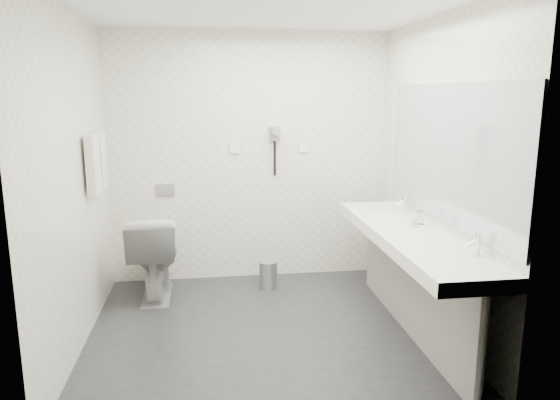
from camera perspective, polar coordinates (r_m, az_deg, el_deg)
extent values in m
plane|color=#25252A|center=(4.37, -1.73, -14.09)|extent=(2.80, 2.80, 0.00)
plane|color=white|center=(3.98, -1.97, 20.40)|extent=(2.80, 2.80, 0.00)
plane|color=white|center=(5.26, -3.35, 4.61)|extent=(2.80, 0.00, 2.80)
plane|color=white|center=(2.72, 1.07, -2.11)|extent=(2.80, 0.00, 2.80)
plane|color=white|center=(4.08, -21.79, 1.72)|extent=(0.00, 2.60, 2.60)
plane|color=white|center=(4.36, 16.81, 2.64)|extent=(0.00, 2.60, 2.60)
cube|color=white|center=(4.16, 14.13, -3.97)|extent=(0.55, 2.20, 0.10)
cube|color=gray|center=(4.30, 14.16, -9.41)|extent=(0.03, 2.15, 0.75)
cylinder|color=silver|center=(3.46, 21.27, -15.27)|extent=(0.06, 0.06, 0.75)
cylinder|color=silver|center=(5.24, 10.23, -5.41)|extent=(0.06, 0.06, 0.75)
cube|color=#B2BCC6|center=(4.15, 17.93, 4.92)|extent=(0.02, 2.20, 1.05)
ellipsoid|color=white|center=(3.58, 18.03, -6.16)|extent=(0.40, 0.31, 0.05)
ellipsoid|color=white|center=(4.74, 11.25, -1.49)|extent=(0.40, 0.31, 0.05)
cylinder|color=silver|center=(3.65, 20.89, -4.58)|extent=(0.04, 0.04, 0.15)
cylinder|color=silver|center=(4.79, 13.49, -0.35)|extent=(0.04, 0.04, 0.15)
imported|color=silver|center=(4.27, 14.54, -2.25)|extent=(0.04, 0.04, 0.09)
cylinder|color=silver|center=(4.37, 15.22, -1.86)|extent=(0.07, 0.07, 0.11)
imported|color=white|center=(5.03, -13.67, -5.93)|extent=(0.46, 0.80, 0.81)
cube|color=#B2B5BA|center=(5.30, -12.50, 1.11)|extent=(0.18, 0.02, 0.12)
cylinder|color=#B2B5BA|center=(5.18, -1.31, -8.28)|extent=(0.24, 0.24, 0.26)
cylinder|color=#B2B5BA|center=(5.14, -1.32, -6.86)|extent=(0.18, 0.18, 0.02)
cylinder|color=silver|center=(4.57, -19.85, 6.64)|extent=(0.02, 0.62, 0.02)
cube|color=silver|center=(4.45, -19.89, 3.67)|extent=(0.07, 0.24, 0.48)
cube|color=silver|center=(4.73, -19.20, 4.14)|extent=(0.07, 0.24, 0.48)
cube|color=gray|center=(5.24, -0.61, 7.34)|extent=(0.10, 0.04, 0.14)
cylinder|color=gray|center=(5.16, -0.51, 7.61)|extent=(0.08, 0.14, 0.08)
cylinder|color=black|center=(5.25, -0.58, 4.60)|extent=(0.02, 0.02, 0.35)
cube|color=white|center=(5.23, -5.00, 5.64)|extent=(0.09, 0.02, 0.09)
cube|color=white|center=(5.31, 2.60, 5.77)|extent=(0.09, 0.02, 0.09)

